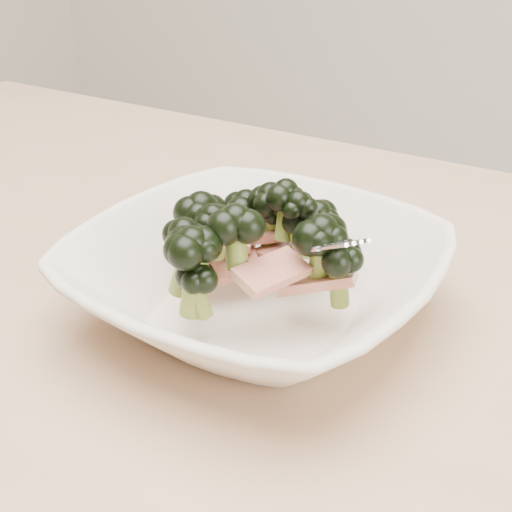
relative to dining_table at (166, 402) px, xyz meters
The scene contains 2 objects.
dining_table is the anchor object (origin of this frame).
broccoli_dish 0.16m from the dining_table, 15.17° to the left, with size 0.27×0.27×0.10m.
Camera 1 is at (0.30, -0.36, 1.04)m, focal length 50.00 mm.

